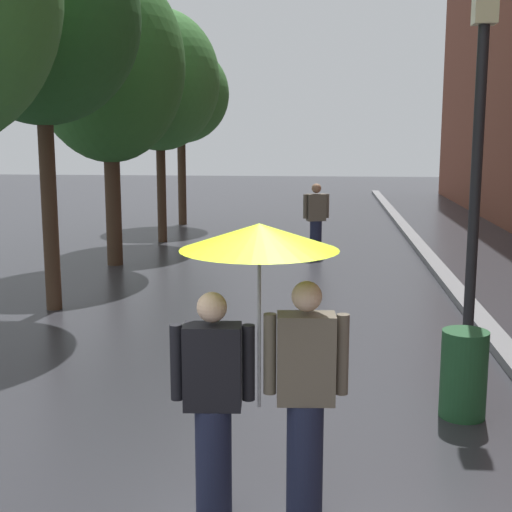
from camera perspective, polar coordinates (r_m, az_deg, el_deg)
kerb_strip at (r=14.56m, az=14.34°, el=-0.81°), size 0.30×36.00×0.12m
street_tree_1 at (r=11.22m, az=-17.05°, el=17.97°), size 2.92×2.92×5.93m
street_tree_2 at (r=14.72m, az=-11.82°, el=14.84°), size 3.04×3.04×5.96m
street_tree_3 at (r=17.66m, az=-7.83°, el=13.84°), size 2.94×2.94×5.62m
street_tree_4 at (r=21.00m, az=-6.12°, el=12.84°), size 2.81×2.81×5.20m
couple_under_umbrella at (r=4.88m, az=0.31°, el=-5.81°), size 1.23×1.09×2.10m
street_lamp_post at (r=8.11m, az=17.41°, el=7.58°), size 0.24×0.24×4.14m
litter_bin at (r=7.12m, az=16.41°, el=-9.12°), size 0.44×0.44×0.85m
pedestrian_walking_midground at (r=15.58m, az=4.86°, el=2.97°), size 0.57×0.33×1.60m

